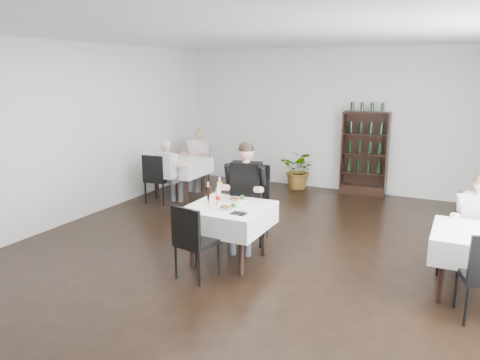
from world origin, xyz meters
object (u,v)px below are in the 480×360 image
diner_main (245,188)px  wine_shelf (364,154)px  potted_tree (299,170)px  main_table (229,216)px

diner_main → wine_shelf: bearing=76.5°
potted_tree → diner_main: size_ratio=0.54×
main_table → potted_tree: 4.19m
wine_shelf → diner_main: (-0.91, -3.80, 0.06)m
wine_shelf → main_table: 4.41m
potted_tree → diner_main: diner_main is taller
wine_shelf → potted_tree: bearing=-173.6°
wine_shelf → potted_tree: (-1.34, -0.15, -0.42)m
main_table → potted_tree: potted_tree is taller
main_table → diner_main: bearing=91.1°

